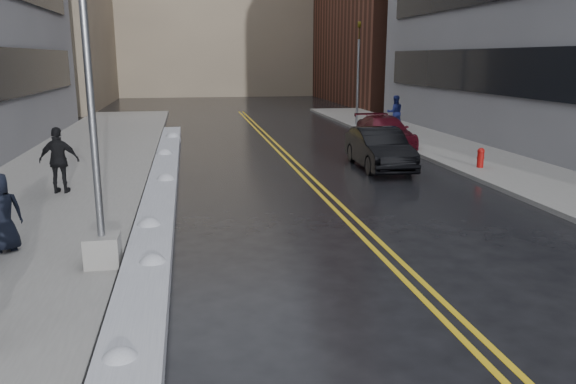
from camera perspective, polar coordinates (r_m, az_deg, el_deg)
name	(u,v)px	position (r m, az deg, el deg)	size (l,w,h in m)	color
ground	(287,302)	(9.85, -0.06, -11.10)	(160.00, 160.00, 0.00)	black
sidewalk_west	(60,185)	(19.70, -22.14, 0.70)	(5.50, 50.00, 0.15)	gray
sidewalk_east	(504,168)	(22.45, 21.13, 2.25)	(4.00, 50.00, 0.15)	gray
lane_line_left	(304,178)	(19.65, 1.61, 1.46)	(0.12, 50.00, 0.01)	gold
lane_line_right	(312,177)	(19.71, 2.47, 1.49)	(0.12, 50.00, 0.01)	gold
snow_ridge	(161,192)	(17.30, -12.77, 0.02)	(0.90, 30.00, 0.34)	silver
lamppost	(94,144)	(11.07, -19.09, 4.62)	(0.65, 0.65, 7.62)	gray
fire_hydrant	(481,157)	(21.87, 18.98, 3.41)	(0.26, 0.26, 0.73)	maroon
traffic_signal	(358,70)	(34.33, 7.12, 12.23)	(0.16, 0.20, 6.00)	gray
pedestrian_c	(1,213)	(13.02, -27.12, -1.88)	(0.81, 0.53, 1.67)	black
pedestrian_d	(59,160)	(17.98, -22.22, 3.00)	(1.16, 0.48, 1.97)	black
pedestrian_east	(395,112)	(32.46, 10.82, 7.95)	(0.92, 0.72, 1.89)	navy
car_black	(379,149)	(21.49, 9.25, 4.38)	(1.61, 4.62, 1.52)	black
car_maroon	(384,132)	(26.87, 9.76, 6.05)	(1.99, 4.89, 1.42)	#450B15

